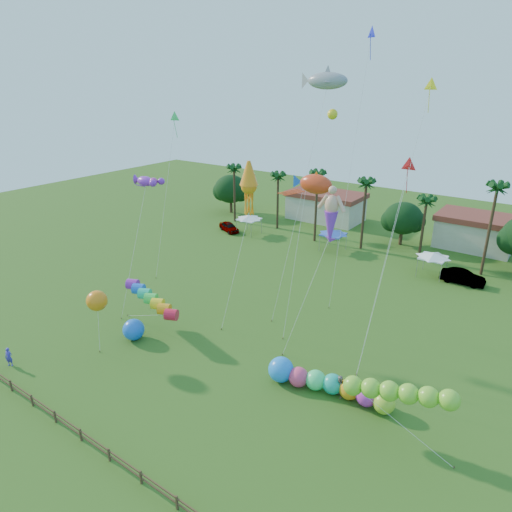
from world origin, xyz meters
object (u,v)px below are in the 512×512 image
Objects in this scene: spectator_b at (340,387)px; spectator_a at (9,357)px; caterpillar_inflatable at (324,383)px; car_b at (463,277)px; car_a at (229,227)px; blue_ball at (134,330)px.

spectator_a is at bearing -113.13° from spectator_b.
caterpillar_inflatable is at bearing -3.27° from spectator_a.
caterpillar_inflatable is (-3.82, -27.69, 0.04)m from car_b.
spectator_b is (-2.61, -27.51, 0.10)m from car_b.
spectator_a is (7.84, -39.38, 0.11)m from car_a.
spectator_b is 19.64m from blue_ball.
caterpillar_inflatable is (-1.21, -0.17, -0.06)m from spectator_b.
car_b is at bearing 24.65° from spectator_a.
caterpillar_inflatable reaches higher than spectator_a.
spectator_a is 0.84× the size of blue_ball.
car_a is at bearing -179.84° from spectator_b.
spectator_a is 0.17× the size of caterpillar_inflatable.
car_a is 2.56× the size of spectator_a.
spectator_b is at bearing 10.48° from blue_ball.
caterpillar_inflatable is (31.18, -26.99, 0.13)m from car_a.
caterpillar_inflatable reaches higher than blue_ball.
spectator_b reaches higher than car_b.
caterpillar_inflatable is at bearing -132.15° from spectator_b.
spectator_a is at bearing -161.18° from caterpillar_inflatable.
blue_ball is at bearing -178.50° from caterpillar_inflatable.
spectator_a is (-27.17, -40.07, 0.02)m from car_b.
car_a is 2.34× the size of spectator_b.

